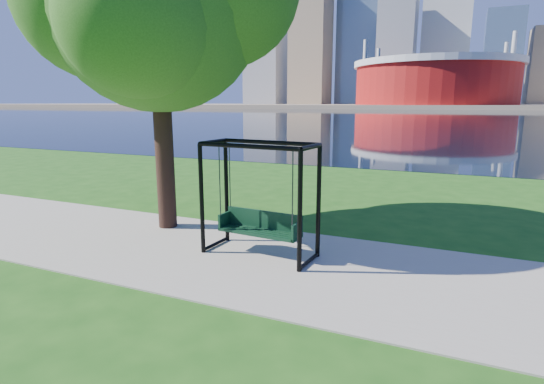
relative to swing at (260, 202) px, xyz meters
The scene contains 7 objects.
ground 1.19m from the swing, 28.68° to the left, with size 900.00×900.00×0.00m, color #1E5114.
path 1.19m from the swing, 36.92° to the right, with size 120.00×4.00×0.03m, color #9E937F.
river 102.22m from the swing, 89.78° to the left, with size 900.00×180.00×0.02m, color black.
far_bank 306.21m from the swing, 89.93° to the left, with size 900.00×228.00×2.00m, color #937F60.
stadium 235.77m from the swing, 92.34° to the left, with size 83.00×83.00×32.00m.
skyline 321.52m from the swing, 90.70° to the left, with size 392.00×66.00×96.50m.
swing is the anchor object (origin of this frame).
Camera 1 is at (3.07, -7.55, 3.01)m, focal length 28.00 mm.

